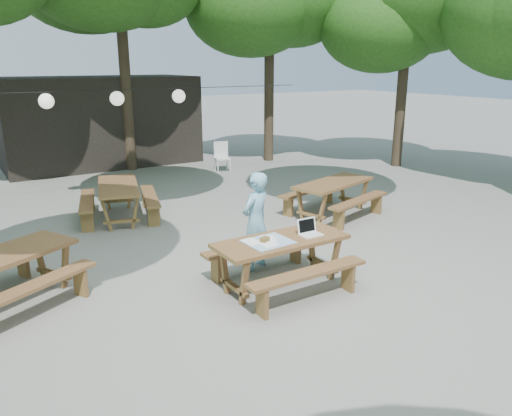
{
  "coord_description": "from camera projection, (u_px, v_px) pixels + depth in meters",
  "views": [
    {
      "loc": [
        -3.85,
        -6.14,
        3.24
      ],
      "look_at": [
        0.11,
        0.2,
        1.05
      ],
      "focal_mm": 35.0,
      "sensor_mm": 36.0,
      "label": 1
    }
  ],
  "objects": [
    {
      "name": "ground",
      "position": [
        257.0,
        276.0,
        7.86
      ],
      "size": [
        80.0,
        80.0,
        0.0
      ],
      "primitive_type": "plane",
      "color": "slate",
      "rests_on": "ground"
    },
    {
      "name": "pavilion",
      "position": [
        99.0,
        121.0,
        16.26
      ],
      "size": [
        6.0,
        3.0,
        2.8
      ],
      "primitive_type": "cube",
      "color": "black",
      "rests_on": "ground"
    },
    {
      "name": "main_picnic_table",
      "position": [
        281.0,
        262.0,
        7.4
      ],
      "size": [
        2.0,
        1.58,
        0.75
      ],
      "color": "#552D1E",
      "rests_on": "ground"
    },
    {
      "name": "picnic_table_nw",
      "position": [
        2.0,
        280.0,
        6.79
      ],
      "size": [
        2.41,
        2.28,
        0.75
      ],
      "rotation": [
        0.0,
        0.0,
        0.48
      ],
      "color": "#552D1E",
      "rests_on": "ground"
    },
    {
      "name": "picnic_table_ne",
      "position": [
        333.0,
        198.0,
        10.9
      ],
      "size": [
        2.25,
        2.03,
        0.75
      ],
      "rotation": [
        0.0,
        0.0,
        0.27
      ],
      "color": "#552D1E",
      "rests_on": "ground"
    },
    {
      "name": "picnic_table_far_w",
      "position": [
        119.0,
        201.0,
        10.65
      ],
      "size": [
        2.02,
        2.25,
        0.75
      ],
      "rotation": [
        0.0,
        0.0,
        1.3
      ],
      "color": "#552D1E",
      "rests_on": "ground"
    },
    {
      "name": "woman",
      "position": [
        256.0,
        221.0,
        7.97
      ],
      "size": [
        0.68,
        0.57,
        1.6
      ],
      "primitive_type": "imported",
      "rotation": [
        0.0,
        0.0,
        3.53
      ],
      "color": "#75B6D6",
      "rests_on": "ground"
    },
    {
      "name": "plastic_chair",
      "position": [
        222.0,
        163.0,
        15.33
      ],
      "size": [
        0.54,
        0.54,
        0.9
      ],
      "rotation": [
        0.0,
        0.0,
        -0.26
      ],
      "color": "white",
      "rests_on": "ground"
    },
    {
      "name": "laptop",
      "position": [
        309.0,
        231.0,
        7.48
      ],
      "size": [
        0.34,
        0.27,
        0.24
      ],
      "rotation": [
        0.0,
        0.0,
        -0.02
      ],
      "color": "white",
      "rests_on": "main_picnic_table"
    },
    {
      "name": "tabletop_clutter",
      "position": [
        267.0,
        241.0,
        7.18
      ],
      "size": [
        0.68,
        0.58,
        0.08
      ],
      "color": "#3A83C6",
      "rests_on": "main_picnic_table"
    },
    {
      "name": "paper_lanterns",
      "position": [
        118.0,
        98.0,
        11.97
      ],
      "size": [
        9.0,
        0.34,
        0.38
      ],
      "color": "black",
      "rests_on": "ground"
    }
  ]
}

